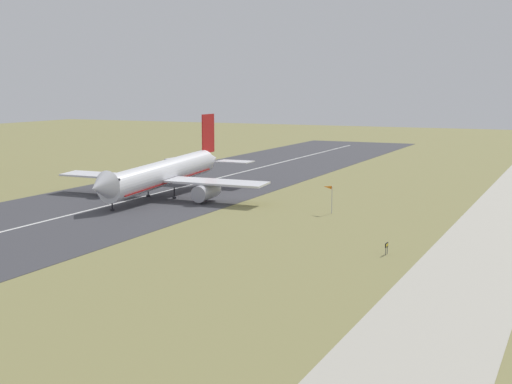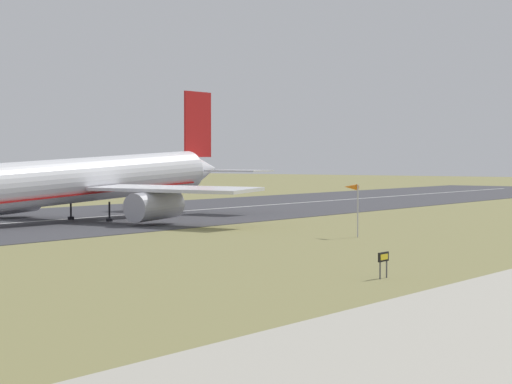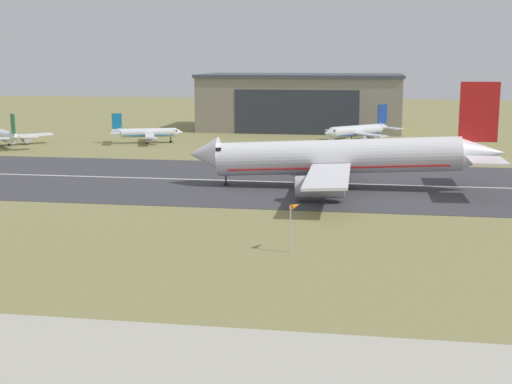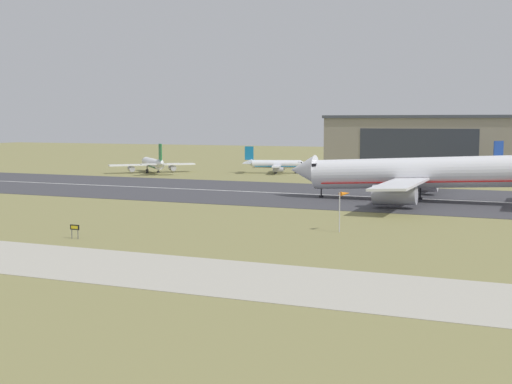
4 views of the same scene
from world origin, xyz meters
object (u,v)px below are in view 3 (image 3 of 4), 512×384
(windsock_pole, at_px, (295,209))
(airplane_parked_east, at_px, (147,133))
(airplane_landing, at_px, (339,158))
(airplane_parked_west, at_px, (2,136))
(airplane_parked_centre, at_px, (357,131))

(windsock_pole, bearing_deg, airplane_parked_east, 116.63)
(airplane_landing, distance_m, windsock_pole, 39.36)
(airplane_parked_west, height_order, airplane_parked_east, airplane_parked_west)
(airplane_landing, bearing_deg, airplane_parked_west, 152.33)
(airplane_landing, relative_size, airplane_parked_west, 2.27)
(airplane_landing, bearing_deg, airplane_parked_centre, 88.79)
(windsock_pole, bearing_deg, airplane_parked_west, 134.05)
(airplane_parked_west, xyz_separation_m, airplane_parked_east, (32.54, 12.11, -0.11))
(airplane_parked_centre, bearing_deg, airplane_parked_east, -170.24)
(airplane_parked_west, bearing_deg, windsock_pole, -45.95)
(airplane_parked_west, xyz_separation_m, windsock_pole, (80.17, -82.87, 2.10))
(airplane_parked_centre, bearing_deg, windsock_pole, -92.43)
(airplane_landing, height_order, airplane_parked_centre, airplane_landing)
(windsock_pole, bearing_deg, airplane_parked_centre, 87.57)
(airplane_landing, height_order, windsock_pole, airplane_landing)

